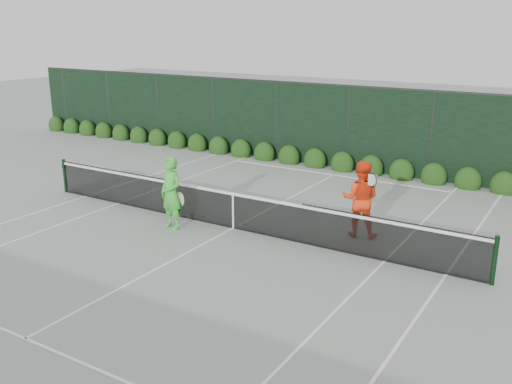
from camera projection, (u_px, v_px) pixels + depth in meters
The scene contains 8 objects.
ground at pixel (233, 228), 14.95m from camera, with size 80.00×80.00×0.00m, color gray.
tennis_net at pixel (232, 209), 14.81m from camera, with size 12.90×0.10×1.07m.
player_woman at pixel (171, 193), 14.70m from camera, with size 0.78×0.61×1.91m.
player_man at pixel (360, 199), 14.18m from camera, with size 1.09×0.93×1.94m.
court_lines at pixel (233, 228), 14.95m from camera, with size 11.03×23.83×0.01m.
windscreen_fence at pixel (163, 200), 12.30m from camera, with size 32.00×21.07×3.06m.
hedge_row at pixel (342, 164), 20.72m from camera, with size 31.66×0.65×0.94m.
tennis_balls at pixel (219, 215), 15.86m from camera, with size 2.75×0.88×0.07m.
Camera 1 is at (7.86, -11.67, 5.18)m, focal length 40.00 mm.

